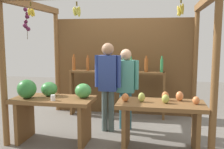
# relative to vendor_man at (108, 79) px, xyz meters

# --- Properties ---
(ground_plane) EXTENTS (12.00, 12.00, 0.00)m
(ground_plane) POSITION_rel_vendor_man_xyz_m (0.09, 0.13, -0.97)
(ground_plane) COLOR slate
(ground_plane) RESTS_ON ground
(market_stall) EXTENTS (3.24, 2.26, 2.37)m
(market_stall) POSITION_rel_vendor_man_xyz_m (0.09, 0.63, 0.42)
(market_stall) COLOR brown
(market_stall) RESTS_ON ground
(fruit_counter_left) EXTENTS (1.31, 0.64, 1.05)m
(fruit_counter_left) POSITION_rel_vendor_man_xyz_m (-0.80, -0.67, -0.31)
(fruit_counter_left) COLOR brown
(fruit_counter_left) RESTS_ON ground
(fruit_counter_right) EXTENTS (1.31, 0.64, 0.89)m
(fruit_counter_right) POSITION_rel_vendor_man_xyz_m (0.95, -0.67, -0.41)
(fruit_counter_right) COLOR brown
(fruit_counter_right) RESTS_ON ground
(bottle_shelf_unit) EXTENTS (2.08, 0.22, 1.36)m
(bottle_shelf_unit) POSITION_rel_vendor_man_xyz_m (-0.00, 0.93, -0.16)
(bottle_shelf_unit) COLOR brown
(bottle_shelf_unit) RESTS_ON ground
(vendor_man) EXTENTS (0.48, 0.22, 1.62)m
(vendor_man) POSITION_rel_vendor_man_xyz_m (0.00, 0.00, 0.00)
(vendor_man) COLOR #495B5A
(vendor_man) RESTS_ON ground
(vendor_woman) EXTENTS (0.48, 0.20, 1.51)m
(vendor_woman) POSITION_rel_vendor_man_xyz_m (0.30, 0.18, -0.08)
(vendor_woman) COLOR #28545D
(vendor_woman) RESTS_ON ground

